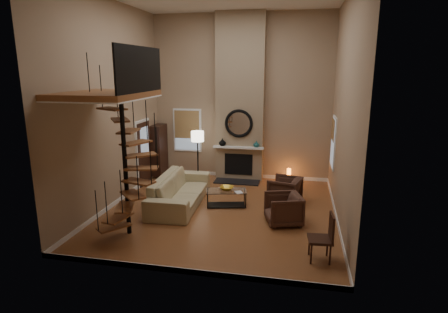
% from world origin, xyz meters
% --- Properties ---
extents(ground, '(6.00, 6.50, 0.01)m').
position_xyz_m(ground, '(0.00, 0.00, -0.01)').
color(ground, '#A06033').
rests_on(ground, ground).
extents(back_wall, '(6.00, 0.02, 5.50)m').
position_xyz_m(back_wall, '(0.00, 3.25, 2.75)').
color(back_wall, '#A08467').
rests_on(back_wall, ground).
extents(front_wall, '(6.00, 0.02, 5.50)m').
position_xyz_m(front_wall, '(0.00, -3.25, 2.75)').
color(front_wall, '#A08467').
rests_on(front_wall, ground).
extents(left_wall, '(0.02, 6.50, 5.50)m').
position_xyz_m(left_wall, '(-3.00, 0.00, 2.75)').
color(left_wall, '#A08467').
rests_on(left_wall, ground).
extents(right_wall, '(0.02, 6.50, 5.50)m').
position_xyz_m(right_wall, '(3.00, 0.00, 2.75)').
color(right_wall, '#A08467').
rests_on(right_wall, ground).
extents(baseboard_back, '(6.00, 0.02, 0.12)m').
position_xyz_m(baseboard_back, '(0.00, 3.24, 0.06)').
color(baseboard_back, white).
rests_on(baseboard_back, ground).
extents(baseboard_front, '(6.00, 0.02, 0.12)m').
position_xyz_m(baseboard_front, '(0.00, -3.24, 0.06)').
color(baseboard_front, white).
rests_on(baseboard_front, ground).
extents(baseboard_left, '(0.02, 6.50, 0.12)m').
position_xyz_m(baseboard_left, '(-2.99, 0.00, 0.06)').
color(baseboard_left, white).
rests_on(baseboard_left, ground).
extents(baseboard_right, '(0.02, 6.50, 0.12)m').
position_xyz_m(baseboard_right, '(2.99, 0.00, 0.06)').
color(baseboard_right, white).
rests_on(baseboard_right, ground).
extents(chimney_breast, '(1.60, 0.38, 5.50)m').
position_xyz_m(chimney_breast, '(0.00, 3.06, 2.75)').
color(chimney_breast, '#8E785C').
rests_on(chimney_breast, ground).
extents(hearth, '(1.50, 0.60, 0.04)m').
position_xyz_m(hearth, '(0.00, 2.57, 0.02)').
color(hearth, black).
rests_on(hearth, ground).
extents(firebox, '(0.95, 0.02, 0.72)m').
position_xyz_m(firebox, '(0.00, 2.86, 0.55)').
color(firebox, black).
rests_on(firebox, chimney_breast).
extents(mantel, '(1.70, 0.18, 0.06)m').
position_xyz_m(mantel, '(0.00, 2.78, 1.15)').
color(mantel, white).
rests_on(mantel, chimney_breast).
extents(mirror_frame, '(0.94, 0.10, 0.94)m').
position_xyz_m(mirror_frame, '(0.00, 2.84, 1.95)').
color(mirror_frame, black).
rests_on(mirror_frame, chimney_breast).
extents(mirror_disc, '(0.80, 0.01, 0.80)m').
position_xyz_m(mirror_disc, '(0.00, 2.85, 1.95)').
color(mirror_disc, white).
rests_on(mirror_disc, chimney_breast).
extents(vase_left, '(0.24, 0.24, 0.25)m').
position_xyz_m(vase_left, '(-0.55, 2.82, 1.30)').
color(vase_left, black).
rests_on(vase_left, mantel).
extents(vase_right, '(0.20, 0.20, 0.21)m').
position_xyz_m(vase_right, '(0.60, 2.82, 1.28)').
color(vase_right, '#174F51').
rests_on(vase_right, mantel).
extents(window_back, '(1.02, 0.06, 1.52)m').
position_xyz_m(window_back, '(-1.90, 3.22, 1.62)').
color(window_back, white).
rests_on(window_back, back_wall).
extents(window_right, '(0.06, 1.02, 1.52)m').
position_xyz_m(window_right, '(2.97, 2.00, 1.63)').
color(window_right, white).
rests_on(window_right, right_wall).
extents(entry_door, '(0.10, 1.05, 2.16)m').
position_xyz_m(entry_door, '(-2.95, 1.80, 1.05)').
color(entry_door, white).
rests_on(entry_door, ground).
extents(loft, '(1.70, 2.20, 1.09)m').
position_xyz_m(loft, '(-2.04, -1.80, 3.24)').
color(loft, brown).
rests_on(loft, left_wall).
extents(spiral_stair, '(1.47, 1.47, 4.06)m').
position_xyz_m(spiral_stair, '(-1.78, -1.79, 1.78)').
color(spiral_stair, black).
rests_on(spiral_stair, ground).
extents(hutch, '(0.37, 0.78, 1.75)m').
position_xyz_m(hutch, '(-2.81, 2.77, 0.95)').
color(hutch, black).
rests_on(hutch, ground).
extents(sofa, '(1.26, 2.96, 0.85)m').
position_xyz_m(sofa, '(-1.24, 0.26, 0.40)').
color(sofa, tan).
rests_on(sofa, ground).
extents(armchair_near, '(1.03, 1.01, 0.77)m').
position_xyz_m(armchair_near, '(1.72, 0.94, 0.35)').
color(armchair_near, '#472B21').
rests_on(armchair_near, ground).
extents(armchair_far, '(1.05, 1.03, 0.77)m').
position_xyz_m(armchair_far, '(1.75, -0.47, 0.35)').
color(armchair_far, '#472B21').
rests_on(armchair_far, ground).
extents(coffee_table, '(1.21, 0.80, 0.43)m').
position_xyz_m(coffee_table, '(0.07, 0.36, 0.28)').
color(coffee_table, silver).
rests_on(coffee_table, ground).
extents(bowl, '(0.38, 0.38, 0.09)m').
position_xyz_m(bowl, '(0.07, 0.41, 0.50)').
color(bowl, gold).
rests_on(bowl, coffee_table).
extents(book, '(0.27, 0.30, 0.02)m').
position_xyz_m(book, '(0.42, 0.21, 0.46)').
color(book, gray).
rests_on(book, coffee_table).
extents(floor_lamp, '(0.42, 0.42, 1.73)m').
position_xyz_m(floor_lamp, '(-1.30, 2.41, 1.41)').
color(floor_lamp, black).
rests_on(floor_lamp, ground).
extents(accent_lamp, '(0.13, 0.13, 0.47)m').
position_xyz_m(accent_lamp, '(1.70, 2.86, 0.25)').
color(accent_lamp, orange).
rests_on(accent_lamp, ground).
extents(side_chair, '(0.50, 0.50, 0.99)m').
position_xyz_m(side_chair, '(2.56, -2.19, 0.53)').
color(side_chair, black).
rests_on(side_chair, ground).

